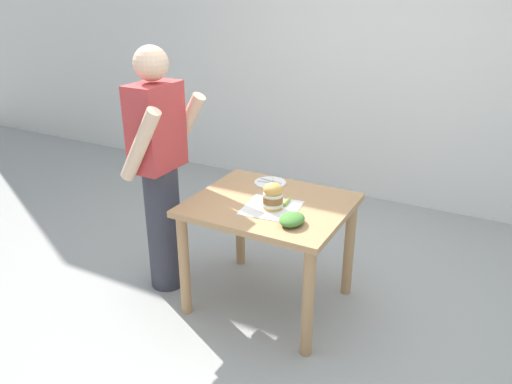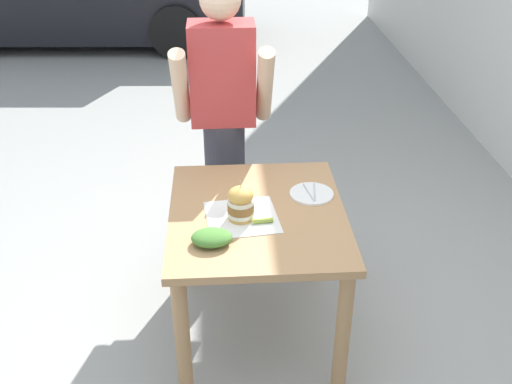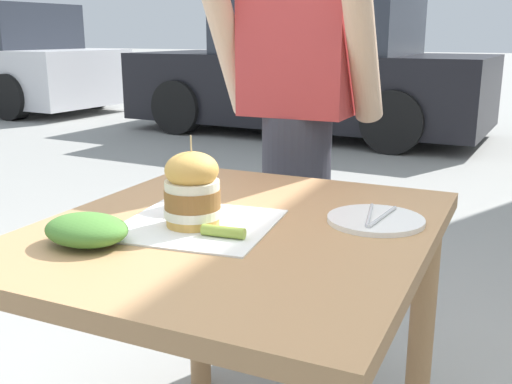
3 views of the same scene
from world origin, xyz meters
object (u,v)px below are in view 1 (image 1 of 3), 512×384
(side_salad, at_px, (292,219))
(diner_across_table, at_px, (160,170))
(side_plate_with_forks, at_px, (270,183))
(sandwich, at_px, (273,196))
(pickle_spear, at_px, (286,202))
(patio_table, at_px, (270,221))
(parked_car_near_curb, at_px, (91,53))

(side_salad, distance_m, diner_across_table, 1.01)
(side_plate_with_forks, xyz_separation_m, diner_across_table, (-0.43, 0.61, 0.13))
(sandwich, height_order, pickle_spear, sandwich)
(pickle_spear, relative_size, side_salad, 0.53)
(sandwich, bearing_deg, side_salad, -125.43)
(patio_table, distance_m, sandwich, 0.24)
(patio_table, relative_size, side_plate_with_forks, 4.46)
(patio_table, xyz_separation_m, sandwich, (-0.08, -0.06, 0.22))
(patio_table, bearing_deg, sandwich, -143.54)
(sandwich, height_order, diner_across_table, diner_across_table)
(pickle_spear, distance_m, diner_across_table, 0.88)
(parked_car_near_curb, bearing_deg, side_plate_with_forks, -125.94)
(patio_table, distance_m, pickle_spear, 0.18)
(pickle_spear, height_order, parked_car_near_curb, parked_car_near_curb)
(side_salad, distance_m, parked_car_near_curb, 8.38)
(patio_table, xyz_separation_m, pickle_spear, (0.02, -0.11, 0.15))
(pickle_spear, height_order, side_plate_with_forks, pickle_spear)
(side_plate_with_forks, height_order, parked_car_near_curb, parked_car_near_curb)
(patio_table, distance_m, side_salad, 0.37)
(sandwich, xyz_separation_m, pickle_spear, (0.10, -0.05, -0.07))
(side_plate_with_forks, bearing_deg, patio_table, -153.59)
(diner_across_table, bearing_deg, pickle_spear, -79.07)
(patio_table, distance_m, parked_car_near_curb, 8.05)
(side_salad, relative_size, parked_car_near_curb, 0.04)
(patio_table, bearing_deg, side_plate_with_forks, 26.41)
(sandwich, relative_size, side_salad, 1.12)
(diner_across_table, bearing_deg, patio_table, -79.00)
(sandwich, distance_m, diner_across_table, 0.81)
(patio_table, height_order, parked_car_near_curb, parked_car_near_curb)
(patio_table, xyz_separation_m, side_plate_with_forks, (0.28, 0.14, 0.14))
(side_salad, xyz_separation_m, parked_car_near_curb, (5.06, 6.68, -0.06))
(patio_table, height_order, side_salad, side_salad)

